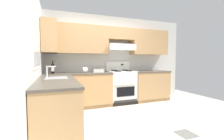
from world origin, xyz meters
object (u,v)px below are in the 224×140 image
Objects in this scene: stove at (121,86)px; bowl at (98,71)px; paper_towel_roll at (85,70)px; wine_bottle at (53,68)px.

bowl is at bearing 177.36° from stove.
stove reaches higher than paper_towel_roll.
paper_towel_roll is (-0.38, -0.08, 0.04)m from bowl.
stove reaches higher than bowl.
bowl is 0.39m from paper_towel_roll.
wine_bottle reaches higher than bowl.
wine_bottle reaches higher than paper_towel_roll.
wine_bottle reaches higher than stove.
wine_bottle is 0.79m from paper_towel_roll.
stove is 1.18m from paper_towel_roll.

